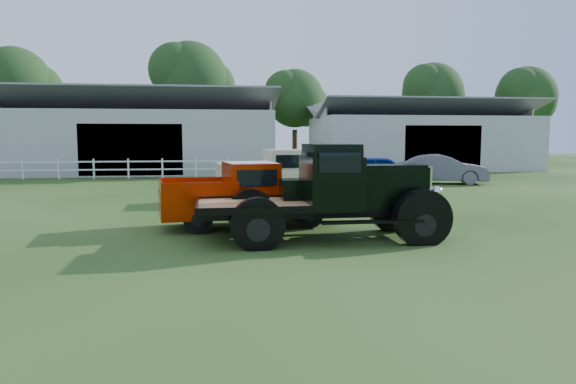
{
  "coord_description": "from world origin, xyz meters",
  "views": [
    {
      "loc": [
        -1.52,
        -11.78,
        2.43
      ],
      "look_at": [
        0.2,
        1.2,
        1.05
      ],
      "focal_mm": 32.0,
      "sensor_mm": 36.0,
      "label": 1
    }
  ],
  "objects": [
    {
      "name": "red_pickup",
      "position": [
        -0.79,
        2.28,
        0.89
      ],
      "size": [
        5.13,
        2.6,
        1.79
      ],
      "primitive_type": null,
      "rotation": [
        0.0,
        0.0,
        0.15
      ],
      "color": "#9F1B00",
      "rests_on": "ground"
    },
    {
      "name": "misc_car_blue",
      "position": [
        6.81,
        13.81,
        0.75
      ],
      "size": [
        4.67,
        2.57,
        1.5
      ],
      "primitive_type": "imported",
      "rotation": [
        0.0,
        0.0,
        1.38
      ],
      "color": "navy",
      "rests_on": "ground"
    },
    {
      "name": "ground",
      "position": [
        0.0,
        0.0,
        0.0
      ],
      "size": [
        120.0,
        120.0,
        0.0
      ],
      "primitive_type": "plane",
      "color": "#1A390D"
    },
    {
      "name": "tree_c",
      "position": [
        5.0,
        33.0,
        4.5
      ],
      "size": [
        5.4,
        5.4,
        9.0
      ],
      "primitive_type": null,
      "color": "#1B3214",
      "rests_on": "ground"
    },
    {
      "name": "tree_e",
      "position": [
        26.0,
        32.0,
        4.75
      ],
      "size": [
        5.7,
        5.7,
        9.5
      ],
      "primitive_type": null,
      "color": "#1B3214",
      "rests_on": "ground"
    },
    {
      "name": "vintage_flatbed",
      "position": [
        0.97,
        0.15,
        1.14
      ],
      "size": [
        5.82,
        2.4,
        2.29
      ],
      "primitive_type": null,
      "rotation": [
        0.0,
        0.0,
        0.02
      ],
      "color": "black",
      "rests_on": "ground"
    },
    {
      "name": "tree_b",
      "position": [
        -4.0,
        34.0,
        5.75
      ],
      "size": [
        6.9,
        6.9,
        11.5
      ],
      "primitive_type": null,
      "color": "#1B3214",
      "rests_on": "ground"
    },
    {
      "name": "fence_rail",
      "position": [
        -8.0,
        20.0,
        0.6
      ],
      "size": [
        14.2,
        0.16,
        1.2
      ],
      "primitive_type": null,
      "color": "white",
      "rests_on": "ground"
    },
    {
      "name": "white_pickup",
      "position": [
        0.89,
        7.94,
        0.97
      ],
      "size": [
        5.46,
        2.57,
        1.94
      ],
      "primitive_type": null,
      "rotation": [
        0.0,
        0.0,
        0.1
      ],
      "color": "beige",
      "rests_on": "ground"
    },
    {
      "name": "tree_d",
      "position": [
        18.0,
        34.0,
        5.0
      ],
      "size": [
        6.0,
        6.0,
        10.0
      ],
      "primitive_type": null,
      "color": "#1B3214",
      "rests_on": "ground"
    },
    {
      "name": "tree_a",
      "position": [
        -18.0,
        33.0,
        5.25
      ],
      "size": [
        6.3,
        6.3,
        10.5
      ],
      "primitive_type": null,
      "color": "#1B3214",
      "rests_on": "ground"
    },
    {
      "name": "shed_left",
      "position": [
        -7.0,
        26.0,
        2.8
      ],
      "size": [
        18.8,
        10.2,
        5.6
      ],
      "primitive_type": null,
      "color": "#ABABAB",
      "rests_on": "ground"
    },
    {
      "name": "misc_car_grey",
      "position": [
        10.18,
        14.2,
        0.77
      ],
      "size": [
        4.95,
        2.95,
        1.54
      ],
      "primitive_type": "imported",
      "rotation": [
        0.0,
        0.0,
        1.27
      ],
      "color": "#52535F",
      "rests_on": "ground"
    },
    {
      "name": "shed_right",
      "position": [
        14.0,
        27.0,
        2.6
      ],
      "size": [
        16.8,
        9.2,
        5.2
      ],
      "primitive_type": null,
      "color": "#ABABAB",
      "rests_on": "ground"
    }
  ]
}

